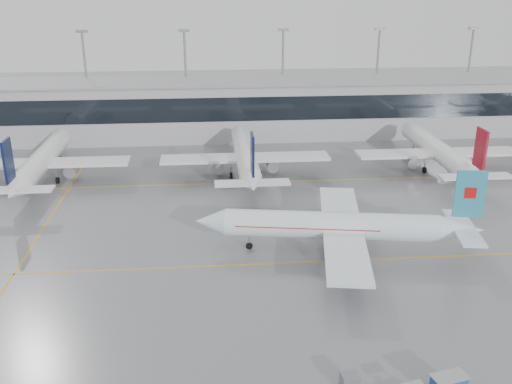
{
  "coord_description": "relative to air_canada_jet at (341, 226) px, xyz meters",
  "views": [
    {
      "loc": [
        -6.49,
        -62.3,
        32.99
      ],
      "look_at": [
        0.0,
        12.0,
        5.0
      ],
      "focal_mm": 40.0,
      "sensor_mm": 36.0,
      "label": 1
    }
  ],
  "objects": [
    {
      "name": "baggage_cart",
      "position": [
        3.12,
        -27.11,
        -2.53
      ],
      "size": [
        3.33,
        2.32,
        1.87
      ],
      "rotation": [
        0.0,
        0.0,
        0.23
      ],
      "color": "gray",
      "rests_on": "ground"
    },
    {
      "name": "taxi_line_north",
      "position": [
        -9.94,
        27.63,
        -3.63
      ],
      "size": [
        120.0,
        0.25,
        0.01
      ],
      "primitive_type": "cube",
      "color": "#E4A00F",
      "rests_on": "ground"
    },
    {
      "name": "parked_jet_d",
      "position": [
        25.06,
        31.31,
        0.08
      ],
      "size": [
        29.64,
        36.96,
        11.72
      ],
      "rotation": [
        0.0,
        0.0,
        1.57
      ],
      "color": "white",
      "rests_on": "ground"
    },
    {
      "name": "air_canada_jet",
      "position": [
        0.0,
        0.0,
        0.0
      ],
      "size": [
        36.42,
        29.4,
        11.45
      ],
      "rotation": [
        0.0,
        0.0,
        2.97
      ],
      "color": "white",
      "rests_on": "ground"
    },
    {
      "name": "terminal_glass",
      "position": [
        -9.94,
        52.08,
        3.87
      ],
      "size": [
        180.0,
        0.2,
        5.0
      ],
      "primitive_type": "cube",
      "color": "black",
      "rests_on": "ground"
    },
    {
      "name": "taxi_line_cross",
      "position": [
        -39.94,
        12.63,
        -3.63
      ],
      "size": [
        0.25,
        60.0,
        0.01
      ],
      "primitive_type": "cube",
      "color": "#E4A00F",
      "rests_on": "ground"
    },
    {
      "name": "terminal",
      "position": [
        -9.94,
        59.63,
        2.37
      ],
      "size": [
        180.0,
        15.0,
        12.0
      ],
      "primitive_type": "cube",
      "color": "#A5A5A9",
      "rests_on": "ground"
    },
    {
      "name": "light_masts",
      "position": [
        -9.94,
        65.63,
        9.71
      ],
      "size": [
        156.4,
        1.0,
        22.6
      ],
      "color": "gray",
      "rests_on": "ground"
    },
    {
      "name": "parked_jet_b",
      "position": [
        -44.94,
        31.31,
        0.08
      ],
      "size": [
        29.64,
        36.96,
        11.72
      ],
      "rotation": [
        0.0,
        0.0,
        1.57
      ],
      "color": "white",
      "rests_on": "ground"
    },
    {
      "name": "gse_unit",
      "position": [
        -5.01,
        -25.71,
        -2.9
      ],
      "size": [
        1.58,
        1.48,
        1.46
      ],
      "primitive_type": "cube",
      "rotation": [
        0.0,
        0.0,
        0.09
      ],
      "color": "slate",
      "rests_on": "ground"
    },
    {
      "name": "parked_jet_c",
      "position": [
        -9.94,
        31.31,
        0.08
      ],
      "size": [
        29.64,
        36.96,
        11.72
      ],
      "rotation": [
        0.0,
        0.0,
        1.57
      ],
      "color": "white",
      "rests_on": "ground"
    },
    {
      "name": "ground",
      "position": [
        -9.94,
        -2.37,
        -3.63
      ],
      "size": [
        320.0,
        320.0,
        0.0
      ],
      "primitive_type": "plane",
      "color": "slate",
      "rests_on": "ground"
    },
    {
      "name": "taxi_line_main",
      "position": [
        -9.94,
        -2.37,
        -3.63
      ],
      "size": [
        120.0,
        0.25,
        0.01
      ],
      "primitive_type": "cube",
      "color": "#E4A00F",
      "rests_on": "ground"
    },
    {
      "name": "terminal_roof",
      "position": [
        -9.94,
        59.63,
        8.57
      ],
      "size": [
        182.0,
        16.0,
        0.4
      ],
      "primitive_type": "cube",
      "color": "gray",
      "rests_on": "ground"
    }
  ]
}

